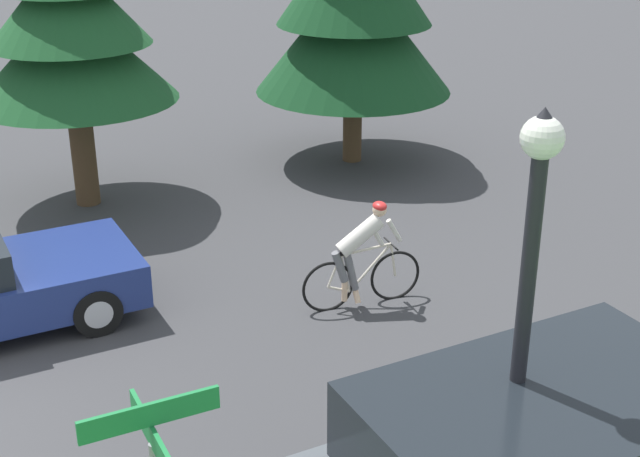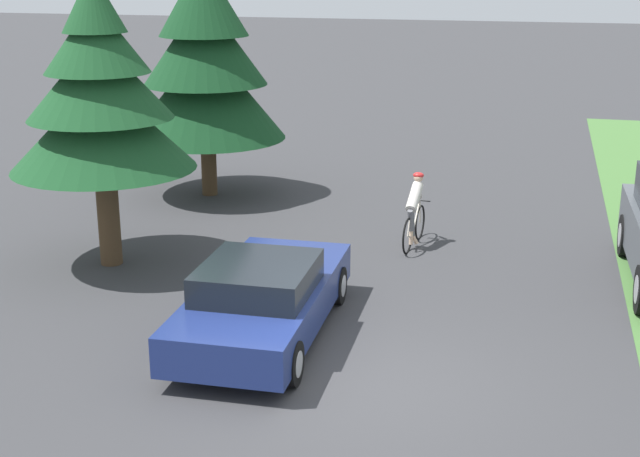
# 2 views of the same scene
# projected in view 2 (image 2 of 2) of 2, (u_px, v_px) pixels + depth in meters

# --- Properties ---
(ground_plane) EXTENTS (140.00, 140.00, 0.00)m
(ground_plane) POSITION_uv_depth(u_px,v_px,m) (364.00, 383.00, 12.23)
(ground_plane) COLOR #38383A
(sedan_left_lane) EXTENTS (1.95, 4.52, 1.27)m
(sedan_left_lane) POSITION_uv_depth(u_px,v_px,m) (263.00, 299.00, 13.54)
(sedan_left_lane) COLOR navy
(sedan_left_lane) RESTS_ON ground
(cyclist) EXTENTS (0.44, 1.71, 1.49)m
(cyclist) POSITION_uv_depth(u_px,v_px,m) (414.00, 212.00, 17.76)
(cyclist) COLOR black
(cyclist) RESTS_ON ground
(conifer_tall_near) EXTENTS (3.38, 3.38, 5.40)m
(conifer_tall_near) POSITION_uv_depth(u_px,v_px,m) (100.00, 95.00, 16.01)
(conifer_tall_near) COLOR #4C3823
(conifer_tall_near) RESTS_ON ground
(conifer_tall_far) EXTENTS (3.74, 3.74, 5.58)m
(conifer_tall_far) POSITION_uv_depth(u_px,v_px,m) (205.00, 63.00, 20.86)
(conifer_tall_far) COLOR #4C3823
(conifer_tall_far) RESTS_ON ground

